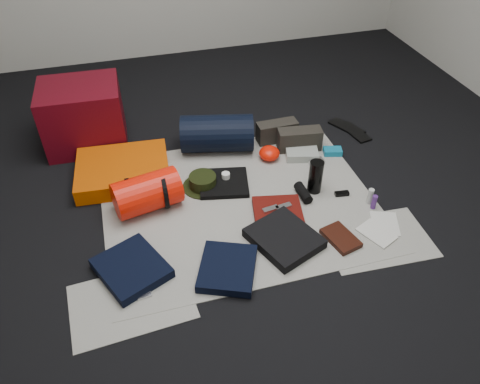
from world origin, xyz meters
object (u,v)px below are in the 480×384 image
object	(u,v)px
sleeping_pad	(123,170)
navy_duffel	(217,134)
red_cabinet	(83,116)
water_bottle	(315,177)
paperback_book	(341,238)
compact_camera	(317,163)
stuff_sack	(147,193)

from	to	relation	value
sleeping_pad	navy_duffel	world-z (taller)	navy_duffel
red_cabinet	navy_duffel	distance (m)	0.92
water_bottle	paperback_book	xyz separation A→B (m)	(-0.02, -0.43, -0.09)
navy_duffel	water_bottle	xyz separation A→B (m)	(0.47, -0.60, -0.02)
sleeping_pad	compact_camera	distance (m)	1.26
compact_camera	paperback_book	bearing A→B (deg)	-112.92
stuff_sack	navy_duffel	xyz separation A→B (m)	(0.54, 0.47, 0.02)
red_cabinet	stuff_sack	bearing A→B (deg)	-66.37
sleeping_pad	navy_duffel	bearing A→B (deg)	11.90
sleeping_pad	navy_duffel	size ratio (longest dim) A/B	1.18
navy_duffel	water_bottle	bearing A→B (deg)	-38.63
stuff_sack	sleeping_pad	bearing A→B (deg)	109.11
water_bottle	compact_camera	size ratio (longest dim) A/B	2.30
compact_camera	paperback_book	xyz separation A→B (m)	(-0.14, -0.67, -0.00)
water_bottle	compact_camera	world-z (taller)	water_bottle
stuff_sack	paperback_book	bearing A→B (deg)	-29.73
red_cabinet	compact_camera	xyz separation A→B (m)	(1.44, -0.69, -0.19)
sleeping_pad	stuff_sack	xyz separation A→B (m)	(0.12, -0.34, 0.06)
compact_camera	paperback_book	distance (m)	0.69
compact_camera	water_bottle	bearing A→B (deg)	-127.49
navy_duffel	compact_camera	distance (m)	0.70
stuff_sack	compact_camera	size ratio (longest dim) A/B	4.05
water_bottle	navy_duffel	bearing A→B (deg)	128.03
stuff_sack	navy_duffel	bearing A→B (deg)	41.51
stuff_sack	water_bottle	world-z (taller)	stuff_sack
water_bottle	paperback_book	distance (m)	0.45
stuff_sack	navy_duffel	world-z (taller)	navy_duffel
sleeping_pad	water_bottle	bearing A→B (deg)	-22.34
stuff_sack	compact_camera	distance (m)	1.13
water_bottle	paperback_book	size ratio (longest dim) A/B	1.03
sleeping_pad	paperback_book	distance (m)	1.41
stuff_sack	paperback_book	world-z (taller)	stuff_sack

